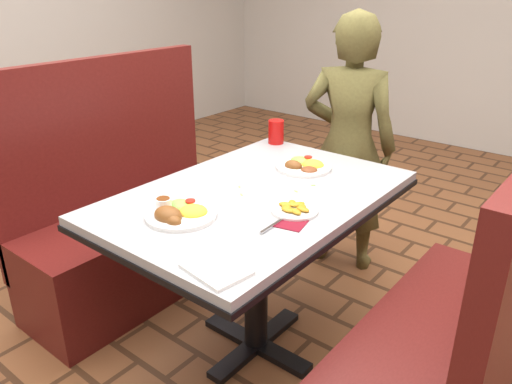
{
  "coord_description": "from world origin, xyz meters",
  "views": [
    {
      "loc": [
        1.11,
        -1.38,
        1.51
      ],
      "look_at": [
        0.0,
        0.0,
        0.75
      ],
      "focal_mm": 35.0,
      "sensor_mm": 36.0,
      "label": 1
    }
  ],
  "objects_px": {
    "booth_bench_left": "(135,229)",
    "far_dinner_plate": "(304,163)",
    "booth_bench_right": "(445,370)",
    "near_dinner_plate": "(179,210)",
    "red_tumbler": "(276,132)",
    "dining_table": "(256,214)",
    "plantain_plate": "(295,209)",
    "diner_person": "(348,146)"
  },
  "relations": [
    {
      "from": "dining_table",
      "to": "booth_bench_right",
      "type": "xyz_separation_m",
      "value": [
        0.8,
        0.0,
        -0.32
      ]
    },
    {
      "from": "dining_table",
      "to": "booth_bench_right",
      "type": "relative_size",
      "value": 1.01
    },
    {
      "from": "plantain_plate",
      "to": "booth_bench_left",
      "type": "bearing_deg",
      "value": 177.01
    },
    {
      "from": "booth_bench_left",
      "to": "far_dinner_plate",
      "type": "bearing_deg",
      "value": 22.97
    },
    {
      "from": "far_dinner_plate",
      "to": "diner_person",
      "type": "bearing_deg",
      "value": 99.36
    },
    {
      "from": "far_dinner_plate",
      "to": "red_tumbler",
      "type": "bearing_deg",
      "value": 145.75
    },
    {
      "from": "diner_person",
      "to": "near_dinner_plate",
      "type": "relative_size",
      "value": 5.58
    },
    {
      "from": "dining_table",
      "to": "booth_bench_left",
      "type": "bearing_deg",
      "value": 180.0
    },
    {
      "from": "near_dinner_plate",
      "to": "red_tumbler",
      "type": "height_order",
      "value": "red_tumbler"
    },
    {
      "from": "booth_bench_right",
      "to": "diner_person",
      "type": "height_order",
      "value": "diner_person"
    },
    {
      "from": "dining_table",
      "to": "diner_person",
      "type": "xyz_separation_m",
      "value": [
        -0.09,
        0.9,
        0.04
      ]
    },
    {
      "from": "booth_bench_left",
      "to": "far_dinner_plate",
      "type": "height_order",
      "value": "booth_bench_left"
    },
    {
      "from": "dining_table",
      "to": "plantain_plate",
      "type": "height_order",
      "value": "plantain_plate"
    },
    {
      "from": "booth_bench_right",
      "to": "near_dinner_plate",
      "type": "xyz_separation_m",
      "value": [
        -0.87,
        -0.34,
        0.45
      ]
    },
    {
      "from": "booth_bench_right",
      "to": "far_dinner_plate",
      "type": "relative_size",
      "value": 4.99
    },
    {
      "from": "booth_bench_right",
      "to": "red_tumbler",
      "type": "relative_size",
      "value": 10.27
    },
    {
      "from": "near_dinner_plate",
      "to": "red_tumbler",
      "type": "xyz_separation_m",
      "value": [
        -0.25,
        0.89,
        0.03
      ]
    },
    {
      "from": "plantain_plate",
      "to": "red_tumbler",
      "type": "distance_m",
      "value": 0.81
    },
    {
      "from": "diner_person",
      "to": "near_dinner_plate",
      "type": "distance_m",
      "value": 1.24
    },
    {
      "from": "booth_bench_left",
      "to": "booth_bench_right",
      "type": "height_order",
      "value": "same"
    },
    {
      "from": "booth_bench_left",
      "to": "plantain_plate",
      "type": "bearing_deg",
      "value": -2.99
    },
    {
      "from": "dining_table",
      "to": "far_dinner_plate",
      "type": "bearing_deg",
      "value": 90.2
    },
    {
      "from": "booth_bench_right",
      "to": "diner_person",
      "type": "relative_size",
      "value": 0.87
    },
    {
      "from": "plantain_plate",
      "to": "booth_bench_right",
      "type": "bearing_deg",
      "value": 5.23
    },
    {
      "from": "booth_bench_right",
      "to": "red_tumbler",
      "type": "xyz_separation_m",
      "value": [
        -1.11,
        0.55,
        0.48
      ]
    },
    {
      "from": "red_tumbler",
      "to": "near_dinner_plate",
      "type": "bearing_deg",
      "value": -74.56
    },
    {
      "from": "booth_bench_left",
      "to": "diner_person",
      "type": "height_order",
      "value": "diner_person"
    },
    {
      "from": "near_dinner_plate",
      "to": "far_dinner_plate",
      "type": "distance_m",
      "value": 0.68
    },
    {
      "from": "booth_bench_left",
      "to": "red_tumbler",
      "type": "distance_m",
      "value": 0.88
    },
    {
      "from": "booth_bench_right",
      "to": "far_dinner_plate",
      "type": "distance_m",
      "value": 0.97
    },
    {
      "from": "booth_bench_right",
      "to": "red_tumbler",
      "type": "height_order",
      "value": "booth_bench_right"
    },
    {
      "from": "far_dinner_plate",
      "to": "plantain_plate",
      "type": "relative_size",
      "value": 1.43
    },
    {
      "from": "near_dinner_plate",
      "to": "plantain_plate",
      "type": "distance_m",
      "value": 0.4
    },
    {
      "from": "plantain_plate",
      "to": "dining_table",
      "type": "bearing_deg",
      "value": 166.29
    },
    {
      "from": "near_dinner_plate",
      "to": "red_tumbler",
      "type": "bearing_deg",
      "value": 105.44
    },
    {
      "from": "booth_bench_right",
      "to": "plantain_plate",
      "type": "relative_size",
      "value": 7.14
    },
    {
      "from": "booth_bench_left",
      "to": "far_dinner_plate",
      "type": "distance_m",
      "value": 0.97
    },
    {
      "from": "near_dinner_plate",
      "to": "booth_bench_left",
      "type": "bearing_deg",
      "value": 155.18
    },
    {
      "from": "diner_person",
      "to": "red_tumbler",
      "type": "height_order",
      "value": "diner_person"
    },
    {
      "from": "plantain_plate",
      "to": "far_dinner_plate",
      "type": "bearing_deg",
      "value": 119.26
    },
    {
      "from": "booth_bench_right",
      "to": "plantain_plate",
      "type": "bearing_deg",
      "value": -174.77
    },
    {
      "from": "plantain_plate",
      "to": "red_tumbler",
      "type": "height_order",
      "value": "red_tumbler"
    }
  ]
}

